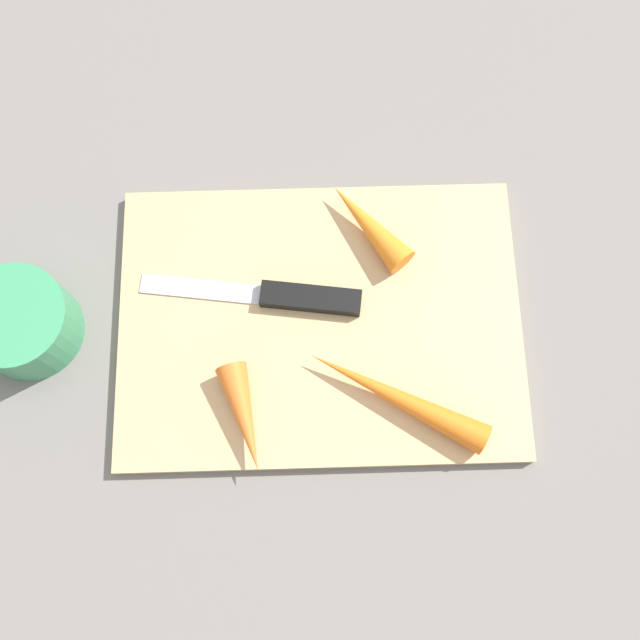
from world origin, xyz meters
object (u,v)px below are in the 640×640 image
at_px(knife, 296,297).
at_px(cutting_board, 320,322).
at_px(carrot_longest, 396,397).
at_px(carrot_medium, 368,225).
at_px(carrot_shortest, 244,418).
at_px(small_bowl, 23,318).

bearing_deg(knife, cutting_board, 143.77).
xyz_separation_m(knife, carrot_longest, (0.08, -0.09, 0.01)).
distance_m(cutting_board, carrot_longest, 0.10).
distance_m(knife, carrot_longest, 0.13).
distance_m(carrot_medium, carrot_shortest, 0.21).
bearing_deg(carrot_medium, carrot_shortest, 109.13).
relative_size(carrot_medium, carrot_shortest, 1.06).
height_order(carrot_longest, small_bowl, small_bowl).
bearing_deg(cutting_board, carrot_longest, -49.63).
bearing_deg(cutting_board, small_bowl, 179.01).
relative_size(knife, carrot_shortest, 2.20).
xyz_separation_m(knife, carrot_shortest, (-0.05, -0.11, 0.01)).
height_order(knife, carrot_longest, carrot_longest).
distance_m(carrot_longest, small_bowl, 0.33).
relative_size(carrot_longest, small_bowl, 1.77).
bearing_deg(carrot_shortest, knife, 142.52).
xyz_separation_m(cutting_board, carrot_medium, (0.05, 0.09, 0.02)).
bearing_deg(carrot_longest, knife, -20.08).
distance_m(knife, carrot_medium, 0.09).
bearing_deg(cutting_board, knife, 136.12).
height_order(cutting_board, carrot_shortest, carrot_shortest).
relative_size(cutting_board, small_bowl, 3.88).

